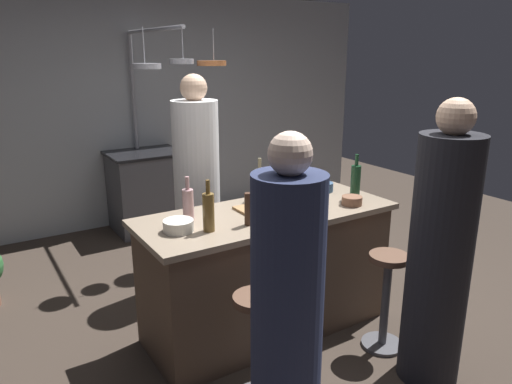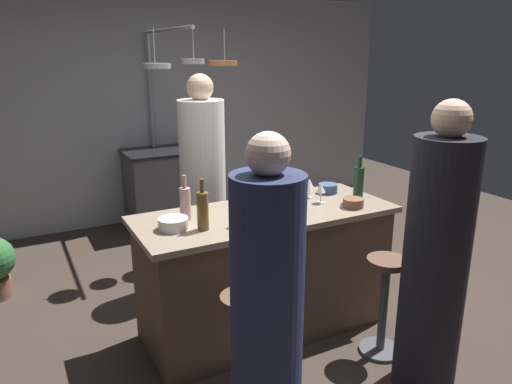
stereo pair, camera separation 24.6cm
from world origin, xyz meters
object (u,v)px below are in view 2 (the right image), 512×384
chef (203,191)px  wine_bottle_amber (203,210)px  wine_bottle_white (261,184)px  mixing_bowl_ceramic (173,224)px  cutting_board (259,208)px  mixing_bowl_wooden (353,203)px  wine_bottle_rose (185,203)px  stove_range (162,188)px  pepper_mill (243,209)px  wine_glass_by_chef (321,189)px  bar_stool_right (384,302)px  wine_bottle_green (359,183)px  guest_right (435,263)px  bar_stool_left (244,345)px  wine_glass_near_right_guest (309,184)px  guest_left (267,316)px  mixing_bowl_blue (328,188)px

chef → wine_bottle_amber: bearing=-111.7°
wine_bottle_white → mixing_bowl_ceramic: (-0.77, -0.29, -0.08)m
cutting_board → mixing_bowl_wooden: 0.66m
wine_bottle_rose → stove_range: bearing=77.0°
pepper_mill → wine_glass_by_chef: pepper_mill is taller
pepper_mill → wine_bottle_white: (0.35, 0.42, 0.02)m
chef → bar_stool_right: bearing=-67.2°
wine_bottle_green → wine_glass_by_chef: bearing=164.6°
cutting_board → mixing_bowl_ceramic: 0.66m
mixing_bowl_ceramic → stove_range: bearing=74.9°
guest_right → wine_bottle_rose: guest_right is taller
wine_bottle_amber → chef: bearing=68.3°
wine_bottle_white → wine_bottle_green: bearing=-29.8°
stove_range → mixing_bowl_wooden: (0.59, -2.65, 0.49)m
bar_stool_left → mixing_bowl_ceramic: bearing=107.6°
stove_range → wine_glass_by_chef: (0.44, -2.46, 0.56)m
wine_bottle_white → wine_glass_near_right_guest: bearing=-20.2°
wine_bottle_green → bar_stool_right: bearing=-108.3°
wine_glass_near_right_guest → wine_glass_by_chef: same height
stove_range → wine_bottle_green: bearing=-74.2°
wine_bottle_amber → wine_bottle_white: 0.72m
guest_left → wine_bottle_green: 1.55m
bar_stool_right → mixing_bowl_blue: mixing_bowl_blue is taller
bar_stool_right → guest_left: size_ratio=0.42×
guest_right → mixing_bowl_ceramic: size_ratio=9.27×
wine_bottle_rose → wine_glass_by_chef: (0.98, -0.12, -0.01)m
pepper_mill → mixing_bowl_blue: bearing=20.5°
guest_right → bar_stool_left: guest_right is taller
guest_left → pepper_mill: bearing=70.8°
bar_stool_left → wine_bottle_rose: 0.97m
bar_stool_left → wine_bottle_amber: 0.82m
guest_right → wine_bottle_rose: (-1.09, 1.09, 0.22)m
wine_glass_by_chef → cutting_board: bearing=170.2°
mixing_bowl_blue → stove_range: bearing=105.7°
bar_stool_left → mixing_bowl_wooden: 1.27m
wine_bottle_rose → wine_glass_near_right_guest: wine_bottle_rose is taller
stove_range → chef: bearing=-93.7°
cutting_board → wine_glass_near_right_guest: (0.46, 0.07, 0.10)m
stove_range → wine_bottle_green: 2.70m
stove_range → mixing_bowl_blue: mixing_bowl_blue is taller
wine_bottle_rose → mixing_bowl_ceramic: wine_bottle_rose is taller
stove_range → mixing_bowl_wooden: mixing_bowl_wooden is taller
cutting_board → wine_bottle_rose: 0.53m
guest_right → wine_bottle_green: (0.17, 0.89, 0.23)m
chef → guest_left: (-0.43, -1.88, -0.07)m
stove_range → wine_glass_by_chef: bearing=-79.9°
wine_bottle_white → mixing_bowl_blue: wine_bottle_white is taller
chef → pepper_mill: bearing=-98.1°
wine_glass_by_chef → mixing_bowl_ceramic: bearing=-179.2°
guest_left → mixing_bowl_wooden: size_ratio=11.27×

